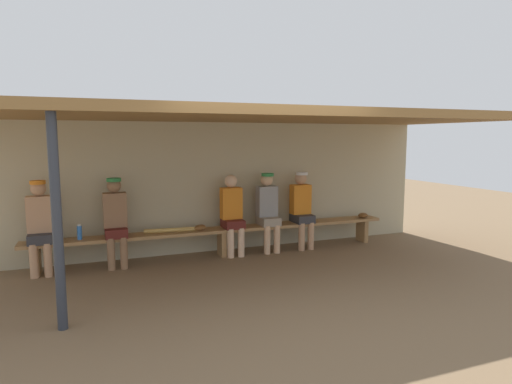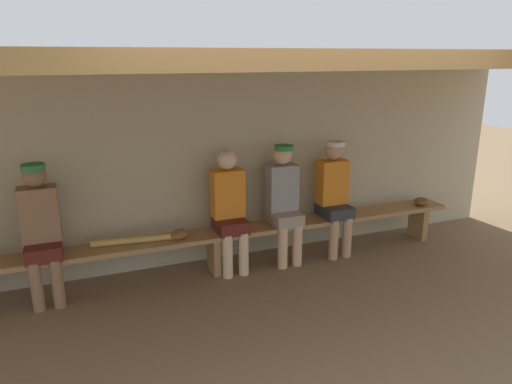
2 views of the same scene
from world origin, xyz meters
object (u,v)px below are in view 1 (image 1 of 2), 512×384
Objects in this scene: baseball_bat at (173,230)px; player_near_post at (115,218)px; player_with_sunglasses at (268,208)px; player_in_red at (302,206)px; water_bottle_clear at (80,232)px; baseball_glove_dark_brown at (363,215)px; baseball_glove_tan at (200,228)px; player_in_white at (40,223)px; support_post at (57,223)px; player_middle at (232,211)px; bench at (222,233)px.

player_near_post is at bearing -174.22° from baseball_bat.
player_with_sunglasses is 0.65m from player_in_red.
water_bottle_clear reaches higher than baseball_glove_dark_brown.
player_near_post is 1.31m from baseball_glove_tan.
water_bottle_clear is (0.51, -0.02, -0.18)m from player_in_white.
support_post reaches higher than water_bottle_clear.
player_near_post is at bearing 179.98° from player_middle.
baseball_bat is at bearing -179.88° from player_with_sunglasses.
player_in_red is at bearing 133.66° from baseball_glove_tan.
water_bottle_clear is (0.15, 2.09, -0.53)m from support_post.
support_post is at bearing -119.80° from baseball_bat.
player_near_post reaches higher than water_bottle_clear.
water_bottle_clear is at bearing -179.73° from player_in_red.
bench is 4.46× the size of player_in_white.
bench is 26.34× the size of water_bottle_clear.
player_near_post is 1.01× the size of player_middle.
support_post is 9.17× the size of baseball_glove_tan.
baseball_glove_tan is at bearing 2.39° from baseball_bat.
water_bottle_clear reaches higher than bench.
player_middle is 0.99× the size of player_in_white.
baseball_glove_tan and baseball_glove_dark_brown have the same top height.
baseball_bat is at bearing -0.24° from player_near_post.
player_in_red is 1.00× the size of player_in_white.
player_in_white is (-0.36, 2.10, -0.35)m from support_post.
player_in_white is 0.54m from water_bottle_clear.
player_in_white reaches higher than player_middle.
player_in_white is (-4.16, 0.00, 0.00)m from player_in_red.
support_post is 2.16m from water_bottle_clear.
player_in_red is at bearing 137.29° from baseball_glove_dark_brown.
player_near_post is at bearing 180.00° from player_with_sunglasses.
baseball_glove_tan is 1.00× the size of baseball_glove_dark_brown.
baseball_glove_tan is at bearing -179.02° from player_in_red.
player_in_red is 1.86m from baseball_glove_tan.
bench is 2.74m from baseball_glove_dark_brown.
baseball_glove_dark_brown reaches higher than bench.
player_in_white is 1.52× the size of baseball_bat.
player_with_sunglasses is at bearing 180.00° from player_in_red.
player_near_post is at bearing 138.68° from baseball_glove_dark_brown.
player_in_red reaches higher than baseball_bat.
player_near_post is 1.52× the size of baseball_bat.
player_in_white reaches higher than baseball_bat.
player_near_post is (-3.14, 0.00, 0.00)m from player_in_red.
player_in_red is 1.29m from player_middle.
player_with_sunglasses is at bearing 33.71° from support_post.
player_near_post is 1.02m from player_in_white.
player_with_sunglasses reaches higher than water_bottle_clear.
baseball_bat is at bearing -179.82° from player_middle.
water_bottle_clear is at bearing -173.40° from baseball_bat.
player_in_red is at bearing 0.02° from player_middle.
player_in_white is at bearing 179.99° from player_middle.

